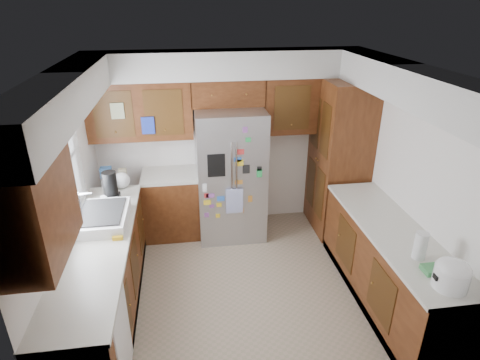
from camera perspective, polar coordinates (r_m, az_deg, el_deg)
name	(u,v)px	position (r m, az deg, el deg)	size (l,w,h in m)	color
floor	(244,285)	(4.90, 0.53, -14.66)	(3.60, 3.60, 0.00)	tan
room_shell	(229,128)	(4.33, -1.51, 7.45)	(3.64, 3.24, 2.52)	white
left_counter_run	(121,264)	(4.69, -16.52, -11.32)	(1.36, 3.20, 0.92)	#451F0D
right_counter_run	(387,269)	(4.72, 20.23, -11.78)	(0.63, 2.25, 0.92)	#451F0D
pantry	(339,158)	(5.69, 13.87, 3.04)	(0.60, 0.90, 2.15)	#451F0D
fridge	(230,174)	(5.45, -1.36, 0.79)	(0.90, 0.79, 1.80)	#A4A4A9
bridge_cabinet	(228,92)	(5.33, -1.78, 12.42)	(0.96, 0.34, 0.35)	#451F0D
fridge_top_items	(225,69)	(5.23, -2.11, 15.47)	(0.62, 0.29, 0.27)	#183BBA
sink_assembly	(102,217)	(4.48, -19.01, -5.02)	(0.52, 0.73, 0.37)	white
left_counter_clutter	(114,183)	(5.07, -17.53, -0.45)	(0.40, 0.80, 0.38)	black
rice_cooker	(452,274)	(3.76, 27.93, -11.71)	(0.29, 0.28, 0.25)	white
paper_towel	(420,246)	(4.02, 24.27, -8.50)	(0.12, 0.12, 0.26)	white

